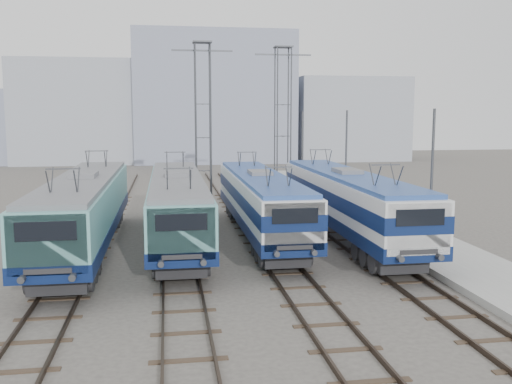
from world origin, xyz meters
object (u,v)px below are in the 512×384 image
Objects in this scene: locomotive_center_right at (260,199)px; catenary_tower_east at (283,116)px; mast_front at (431,190)px; mast_mid at (346,165)px; catenary_tower_west at (203,116)px; mast_rear at (302,153)px; locomotive_center_left at (177,203)px; locomotive_far_right at (348,199)px; locomotive_far_left at (84,207)px.

catenary_tower_east is at bearing 74.04° from locomotive_center_right.
mast_front is 1.00× the size of mast_mid.
catenary_tower_west is 6.80m from catenary_tower_east.
locomotive_center_right is at bearing -110.64° from mast_rear.
locomotive_center_left is 2.51× the size of mast_front.
locomotive_center_left is 18.48m from catenary_tower_east.
locomotive_far_right is at bearing -3.22° from locomotive_center_left.
catenary_tower_west is (2.25, 13.66, 4.45)m from locomotive_center_left.
mast_mid is (8.60, -8.00, -3.14)m from catenary_tower_west.
catenary_tower_east is (13.25, 16.76, 4.37)m from locomotive_far_left.
locomotive_center_right is 8.10m from mast_mid.
catenary_tower_east reaches higher than mast_rear.
locomotive_center_right is 0.96× the size of locomotive_far_right.
mast_mid is 1.00× the size of mast_rear.
locomotive_far_left is 1.52× the size of catenary_tower_east.
mast_mid is at bearing 73.30° from locomotive_far_right.
mast_front is (10.85, -6.34, 1.31)m from locomotive_center_left.
locomotive_far_right is at bearing -89.11° from catenary_tower_east.
catenary_tower_west is 1.71× the size of mast_rear.
locomotive_far_right is (13.50, 0.60, 0.02)m from locomotive_far_left.
catenary_tower_east reaches higher than locomotive_far_right.
mast_rear is at bearing 43.60° from catenary_tower_east.
mast_front is (6.35, -7.14, 1.30)m from locomotive_center_right.
mast_mid is at bearing 27.55° from locomotive_center_left.
mast_front reaches higher than locomotive_center_right.
catenary_tower_west is at bearing 80.65° from locomotive_center_left.
catenary_tower_west and catenary_tower_east have the same top height.
locomotive_far_left is at bearing -129.28° from mast_rear.
catenary_tower_east is at bearing 60.81° from locomotive_center_left.
locomotive_far_left reaches higher than locomotive_far_right.
catenary_tower_east is 1.71× the size of mast_rear.
mast_rear is (1.85, 18.17, 1.21)m from locomotive_far_right.
catenary_tower_east is 22.32m from mast_front.
mast_mid is at bearing -78.14° from catenary_tower_east.
catenary_tower_west is 1.00× the size of catenary_tower_east.
catenary_tower_east is 1.71× the size of mast_front.
locomotive_far_left is 16.81m from catenary_tower_west.
catenary_tower_west is (-6.75, 14.17, 4.35)m from locomotive_far_right.
mast_front is (1.85, -5.83, 1.21)m from locomotive_far_right.
mast_mid is (0.00, 12.00, 0.00)m from mast_front.
locomotive_center_right is at bearing -80.08° from catenary_tower_west.
locomotive_far_left is at bearing -128.32° from catenary_tower_east.
locomotive_far_left is at bearing -166.21° from locomotive_center_left.
locomotive_far_left reaches higher than locomotive_center_right.
locomotive_center_left reaches higher than locomotive_center_right.
mast_rear reaches higher than locomotive_far_left.
mast_front is 24.00m from mast_rear.
locomotive_center_left is 1.46× the size of catenary_tower_west.
mast_mid is (10.85, 5.66, 1.31)m from locomotive_center_left.
locomotive_far_left is at bearing 161.17° from mast_front.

